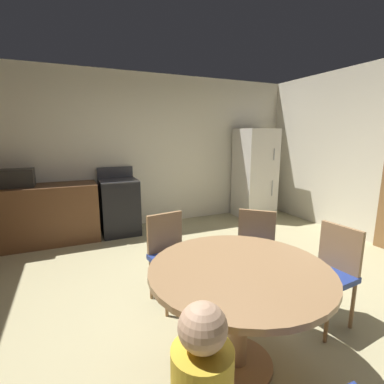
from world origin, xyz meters
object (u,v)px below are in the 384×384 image
chair_north (170,252)px  chair_northeast (255,248)px  refrigerator (255,174)px  oven_range (119,206)px  microwave (17,178)px  chair_east (330,269)px  dining_table (239,288)px

chair_north → chair_northeast: same height
refrigerator → chair_north: bearing=-140.0°
oven_range → chair_northeast: 2.62m
chair_north → chair_northeast: size_ratio=1.00×
oven_range → refrigerator: 2.71m
oven_range → microwave: (-1.42, -0.00, 0.56)m
microwave → chair_east: (2.70, -3.08, -0.53)m
dining_table → chair_northeast: chair_northeast is taller
microwave → chair_north: size_ratio=0.51×
chair_east → microwave: bearing=-54.5°
dining_table → chair_north: bearing=98.7°
dining_table → chair_northeast: bearing=47.6°
chair_north → chair_east: 1.45m
microwave → dining_table: size_ratio=0.36×
chair_north → chair_east: (1.15, -0.89, 0.00)m
oven_range → chair_northeast: (0.96, -2.44, 0.03)m
oven_range → microwave: microwave is taller
oven_range → chair_east: 3.34m
oven_range → dining_table: bearing=-84.9°
microwave → refrigerator: bearing=-0.7°
chair_north → chair_east: size_ratio=1.00×
microwave → chair_northeast: bearing=-45.7°
oven_range → chair_north: oven_range is taller
microwave → chair_north: microwave is taller
dining_table → chair_northeast: size_ratio=1.42×
oven_range → chair_north: 2.20m
refrigerator → chair_north: refrigerator is taller
oven_range → chair_east: size_ratio=1.26×
oven_range → refrigerator: refrigerator is taller
microwave → chair_northeast: 3.45m
chair_north → dining_table: bearing=0.0°
microwave → dining_table: (1.70, -3.18, -0.42)m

